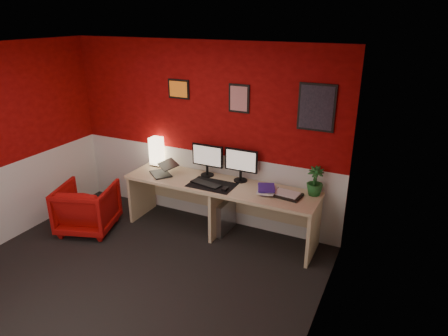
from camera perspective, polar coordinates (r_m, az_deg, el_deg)
The scene contains 25 objects.
ground at distance 4.76m, azimuth -13.39°, elevation -15.58°, with size 4.00×3.50×0.01m, color black.
ceiling at distance 3.85m, azimuth -16.65°, elevation 15.81°, with size 4.00×3.50×0.01m, color white.
wall_back at distance 5.50m, azimuth -3.19°, elevation 4.79°, with size 4.00×0.01×2.50m, color #9B0C0B.
wall_right at distance 3.31m, azimuth 13.02°, elevation -7.43°, with size 0.01×3.50×2.50m, color #9B0C0B.
wainscot_back at distance 5.76m, azimuth -3.06°, elevation -2.40°, with size 4.00×0.01×1.00m, color silver.
wainscot_left at distance 5.86m, azimuth -29.36°, elevation -4.89°, with size 0.01×3.50×1.00m, color silver.
wainscot_right at distance 3.73m, azimuth 11.96°, elevation -17.59°, with size 0.01×3.50×1.00m, color silver.
desk at distance 5.36m, azimuth -0.62°, elevation -5.86°, with size 2.60×0.65×0.73m, color #D0B785.
shoji_lamp at distance 5.86m, azimuth -9.59°, elevation 2.25°, with size 0.16×0.16×0.40m, color #FFE5B2.
laptop at distance 5.53m, azimuth -9.09°, elevation 0.13°, with size 0.33×0.23×0.22m, color black.
monitor_left at distance 5.37m, azimuth -2.44°, elevation 1.80°, with size 0.45×0.06×0.58m, color black.
monitor_right at distance 5.19m, azimuth 2.41°, elevation 1.10°, with size 0.45×0.06×0.58m, color black.
desk_mat at distance 5.17m, azimuth -1.73°, elevation -2.43°, with size 0.60×0.38×0.01m, color black.
keyboard at distance 5.18m, azimuth -2.62°, elevation -2.25°, with size 0.42×0.14×0.02m, color black.
mouse at distance 5.01m, azimuth 0.12°, elevation -2.99°, with size 0.06×0.10×0.03m, color black.
book_bottom at distance 5.01m, azimuth 5.21°, elevation -3.17°, with size 0.20×0.27×0.03m, color #3B2198.
book_middle at distance 4.98m, azimuth 5.03°, elevation -3.01°, with size 0.21×0.29×0.02m, color silver.
book_top at distance 4.96m, azimuth 4.88°, elevation -2.82°, with size 0.20×0.27×0.03m, color #3B2198.
zen_tray at distance 4.92m, azimuth 8.94°, elevation -3.81°, with size 0.35×0.25×0.03m, color black.
potted_plant at distance 4.96m, azimuth 12.86°, elevation -1.85°, with size 0.20×0.20×0.36m, color #19591E.
pc_tower at distance 5.49m, azimuth -0.25°, elevation -6.80°, with size 0.20×0.45×0.45m, color #99999E.
armchair at distance 5.78m, azimuth -18.91°, elevation -5.35°, with size 0.70×0.73×0.66m, color #AB0C09.
art_left at distance 5.52m, azimuth -6.48°, elevation 11.13°, with size 0.32×0.02×0.26m, color orange.
art_center at distance 5.12m, azimuth 2.16°, elevation 9.89°, with size 0.28×0.02×0.36m, color red.
art_right at distance 4.83m, azimuth 13.08°, elevation 8.41°, with size 0.44×0.02×0.56m, color black.
Camera 1 is at (2.56, -2.87, 2.81)m, focal length 32.03 mm.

